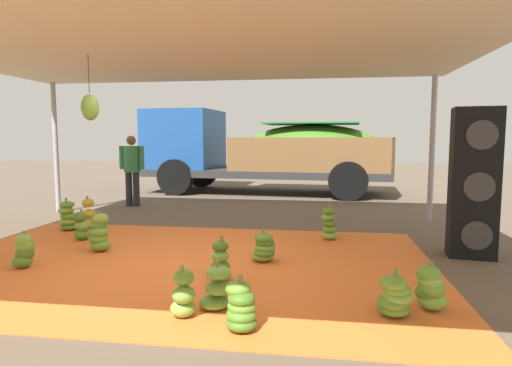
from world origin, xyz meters
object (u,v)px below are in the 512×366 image
worker_0 (132,165)px  banana_bunch_10 (24,252)px  banana_bunch_4 (241,307)px  banana_bunch_7 (88,215)px  cargo_truck_main (260,150)px  banana_bunch_9 (68,217)px  banana_bunch_12 (99,233)px  banana_bunch_11 (395,297)px  banana_bunch_8 (221,262)px  banana_bunch_13 (217,289)px  banana_bunch_0 (329,224)px  banana_bunch_6 (430,289)px  speaker_stack (474,183)px  banana_bunch_2 (264,248)px  banana_bunch_1 (183,295)px  banana_bunch_3 (81,227)px

worker_0 → banana_bunch_10: bearing=-81.0°
banana_bunch_4 → banana_bunch_7: 4.91m
banana_bunch_7 → cargo_truck_main: 5.98m
cargo_truck_main → banana_bunch_9: bearing=-114.2°
banana_bunch_12 → banana_bunch_11: bearing=-24.7°
banana_bunch_8 → banana_bunch_13: (0.15, -0.76, -0.03)m
banana_bunch_8 → banana_bunch_9: (-3.19, 2.19, 0.02)m
banana_bunch_0 → banana_bunch_13: size_ratio=1.26×
banana_bunch_4 → worker_0: 7.15m
banana_bunch_6 → cargo_truck_main: bearing=108.2°
banana_bunch_7 → speaker_stack: bearing=-8.7°
banana_bunch_4 → worker_0: (-3.68, 6.09, 0.76)m
banana_bunch_6 → speaker_stack: bearing=63.4°
banana_bunch_2 → banana_bunch_0: bearing=57.7°
banana_bunch_1 → banana_bunch_7: 4.42m
banana_bunch_9 → banana_bunch_4: bearing=-42.8°
banana_bunch_8 → cargo_truck_main: cargo_truck_main is taller
banana_bunch_4 → banana_bunch_10: size_ratio=1.02×
banana_bunch_3 → banana_bunch_12: (0.60, -0.56, 0.04)m
banana_bunch_7 → banana_bunch_9: banana_bunch_7 is taller
banana_bunch_12 → worker_0: worker_0 is taller
banana_bunch_3 → banana_bunch_10: (0.09, -1.43, -0.01)m
banana_bunch_13 → speaker_stack: size_ratio=0.23×
banana_bunch_7 → banana_bunch_8: (2.93, -2.39, -0.03)m
banana_bunch_1 → worker_0: (-3.14, 5.91, 0.75)m
banana_bunch_13 → cargo_truck_main: cargo_truck_main is taller
banana_bunch_4 → banana_bunch_2: bearing=91.9°
banana_bunch_1 → banana_bunch_9: (-3.09, 3.19, 0.04)m
speaker_stack → banana_bunch_4: bearing=-134.8°
cargo_truck_main → speaker_stack: bearing=-59.6°
banana_bunch_12 → banana_bunch_3: bearing=136.9°
banana_bunch_9 → banana_bunch_11: (4.93, -2.90, -0.06)m
banana_bunch_1 → banana_bunch_11: bearing=9.0°
banana_bunch_3 → cargo_truck_main: size_ratio=0.07×
banana_bunch_2 → banana_bunch_3: bearing=165.8°
banana_bunch_3 → banana_bunch_8: 3.01m
banana_bunch_11 → worker_0: bearing=131.6°
banana_bunch_7 → worker_0: worker_0 is taller
banana_bunch_7 → cargo_truck_main: bearing=67.3°
banana_bunch_0 → banana_bunch_11: banana_bunch_0 is taller
banana_bunch_4 → worker_0: bearing=121.2°
banana_bunch_6 → banana_bunch_8: banana_bunch_8 is taller
banana_bunch_4 → cargo_truck_main: size_ratio=0.06×
banana_bunch_2 → cargo_truck_main: cargo_truck_main is taller
banana_bunch_12 → banana_bunch_0: bearing=20.0°
banana_bunch_0 → banana_bunch_13: 3.11m
banana_bunch_9 → worker_0: 2.81m
banana_bunch_4 → cargo_truck_main: cargo_truck_main is taller
banana_bunch_1 → banana_bunch_2: banana_bunch_1 is taller
banana_bunch_9 → speaker_stack: bearing=-6.5°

